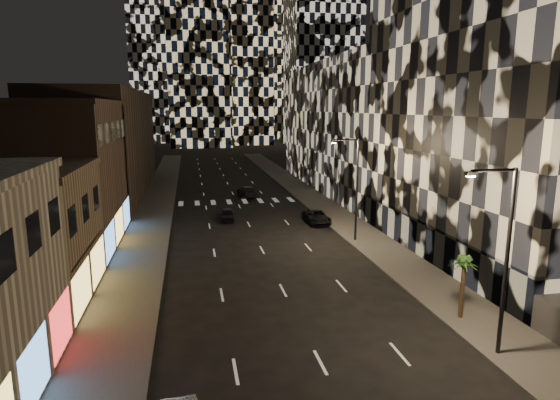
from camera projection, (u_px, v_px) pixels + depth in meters
name	position (u px, v px, depth m)	size (l,w,h in m)	color
sidewalk_left	(156.00, 204.00, 57.67)	(4.00, 120.00, 0.15)	#47443F
sidewalk_right	(313.00, 198.00, 61.39)	(4.00, 120.00, 0.15)	#47443F
curb_left	(173.00, 203.00, 58.06)	(0.20, 120.00, 0.15)	#4C4C47
curb_right	(297.00, 199.00, 61.00)	(0.20, 120.00, 0.15)	#4C4C47
retail_brown	(54.00, 177.00, 39.32)	(10.00, 15.00, 12.00)	#503C2D
retail_filler_left	(106.00, 143.00, 64.65)	(10.00, 40.00, 14.00)	#503C2D
midrise_right	(522.00, 118.00, 36.57)	(16.00, 25.00, 22.00)	#232326
midrise_base	(424.00, 240.00, 36.98)	(0.60, 25.00, 3.00)	#383838
midrise_filler_right	(368.00, 127.00, 68.25)	(16.00, 40.00, 18.00)	#232326
streetlight_near	(503.00, 249.00, 21.53)	(2.55, 0.25, 9.00)	black
streetlight_far	(354.00, 182.00, 40.79)	(2.55, 0.25, 9.00)	black
car_dark_midlane	(228.00, 215.00, 49.45)	(1.47, 3.66, 1.25)	black
car_dark_oncoming	(247.00, 191.00, 62.85)	(1.98, 4.87, 1.41)	black
car_dark_rightlane	(317.00, 217.00, 48.40)	(2.20, 4.77, 1.33)	black
palm_tree	(464.00, 267.00, 25.84)	(1.84, 1.83, 3.61)	#47331E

